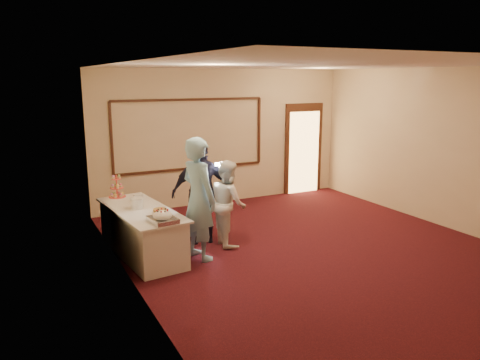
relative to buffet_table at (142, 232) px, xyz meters
name	(u,v)px	position (x,y,z in m)	size (l,w,h in m)	color
floor	(312,249)	(2.59, -1.03, -0.39)	(7.00, 7.00, 0.00)	black
room_walls	(316,128)	(2.59, -1.03, 1.64)	(6.04, 7.04, 3.02)	beige
wall_molding	(191,134)	(1.79, 2.44, 1.21)	(3.45, 0.04, 1.55)	#341F0F
doorway	(303,149)	(4.74, 2.42, 0.69)	(1.05, 0.07, 2.20)	#341F0F
buffet_table	(142,232)	(0.00, 0.00, 0.00)	(1.03, 2.18, 0.77)	silver
pavlova_tray	(163,217)	(0.10, -0.82, 0.46)	(0.39, 0.50, 0.18)	#AFB1B6
cupcake_stand	(117,188)	(-0.17, 0.93, 0.54)	(0.30, 0.30, 0.43)	#E44D44
plate_stack_a	(137,203)	(-0.04, 0.05, 0.47)	(0.21, 0.21, 0.17)	white
plate_stack_b	(138,198)	(0.07, 0.42, 0.46)	(0.17, 0.17, 0.14)	white
tart	(160,211)	(0.22, -0.31, 0.41)	(0.25, 0.25, 0.05)	white
man	(199,199)	(0.78, -0.53, 0.58)	(0.71, 0.46, 1.94)	#88C1DC
woman	(228,203)	(1.46, -0.16, 0.34)	(0.71, 0.55, 1.46)	white
guest	(202,192)	(1.10, 0.12, 0.51)	(1.05, 0.44, 1.79)	black
camera_flash	(217,164)	(1.31, -0.06, 1.00)	(0.07, 0.04, 0.05)	white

